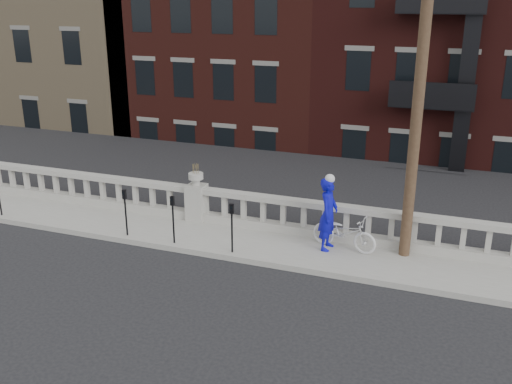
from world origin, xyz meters
TOP-DOWN VIEW (x-y plane):
  - ground at (0.00, 0.00)m, footprint 120.00×120.00m
  - sidewalk at (0.00, 3.00)m, footprint 32.00×2.20m
  - balustrade at (0.00, 3.95)m, footprint 28.00×0.34m
  - planter_pedestal at (0.00, 3.95)m, footprint 0.55×0.55m
  - lower_level at (0.56, 23.04)m, footprint 80.00×44.00m
  - utility_pole at (6.20, 3.60)m, footprint 1.60×0.28m
  - parking_meter_b at (-1.33, 2.15)m, footprint 0.10×0.09m
  - parking_meter_c at (0.17, 2.15)m, footprint 0.10×0.09m
  - parking_meter_d at (1.91, 2.15)m, footprint 0.10×0.09m
  - bicycle at (4.63, 3.40)m, footprint 1.90×0.99m
  - cyclist at (4.20, 3.26)m, footprint 0.51×0.75m

SIDE VIEW (x-z plane):
  - ground at x=0.00m, z-range 0.00..0.00m
  - sidewalk at x=0.00m, z-range 0.00..0.15m
  - bicycle at x=4.63m, z-range 0.15..1.10m
  - balustrade at x=0.00m, z-range 0.13..1.16m
  - planter_pedestal at x=0.00m, z-range -0.05..1.71m
  - parking_meter_b at x=-1.33m, z-range 0.32..1.68m
  - parking_meter_c at x=0.17m, z-range 0.32..1.68m
  - parking_meter_d at x=1.91m, z-range 0.32..1.68m
  - cyclist at x=4.20m, z-range 0.15..2.13m
  - lower_level at x=0.56m, z-range -7.77..13.03m
  - utility_pole at x=6.20m, z-range 0.24..10.24m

